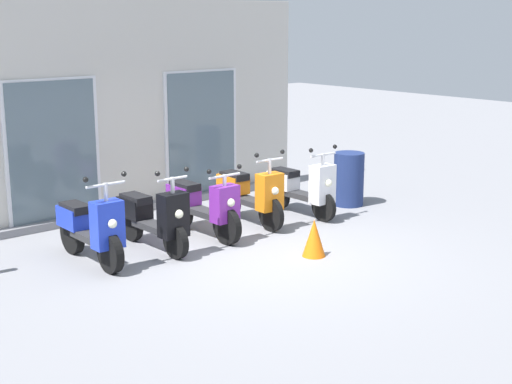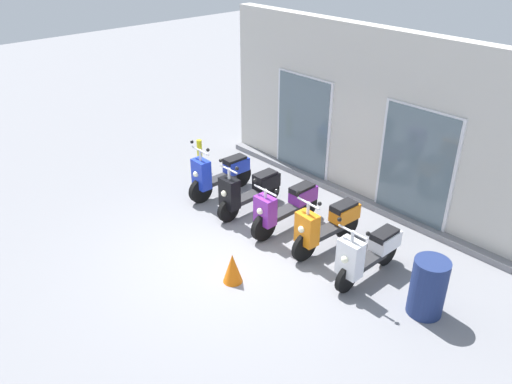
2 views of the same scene
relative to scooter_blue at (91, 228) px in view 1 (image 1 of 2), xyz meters
name	(u,v)px [view 1 (image 1 of 2)]	position (x,y,z in m)	size (l,w,h in m)	color
ground_plane	(260,256)	(1.89, -1.23, -0.48)	(40.00, 40.00, 0.00)	gray
storefront_facade	(127,111)	(1.89, 2.15, 1.20)	(7.04, 0.50, 3.49)	beige
scooter_blue	(91,228)	(0.00, 0.00, 0.00)	(0.60, 1.59, 1.28)	black
scooter_black	(153,217)	(0.95, -0.03, -0.01)	(0.53, 1.59, 1.23)	black
scooter_purple	(203,205)	(1.88, 0.06, -0.01)	(0.62, 1.68, 1.13)	black
scooter_orange	(250,193)	(2.84, 0.10, 0.02)	(0.56, 1.61, 1.23)	black
scooter_white	(302,186)	(3.83, -0.04, 0.01)	(0.60, 1.54, 1.21)	black
trash_bin	(349,179)	(4.93, -0.06, -0.02)	(0.52, 0.52, 0.92)	navy
traffic_cone	(314,238)	(2.45, -1.71, -0.22)	(0.32, 0.32, 0.52)	orange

